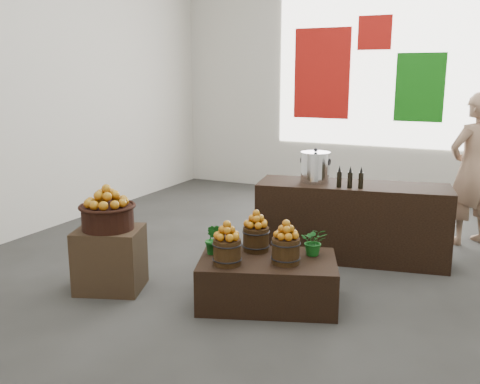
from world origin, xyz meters
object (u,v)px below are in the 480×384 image
at_px(stock_pot_left, 315,168).
at_px(shopper, 473,169).
at_px(wicker_basket, 108,218).
at_px(counter, 352,221).
at_px(display_table, 267,281).
at_px(crate, 110,259).

xyz_separation_m(stock_pot_left, shopper, (1.47, 1.15, -0.09)).
relative_size(wicker_basket, counter, 0.23).
xyz_separation_m(wicker_basket, counter, (1.74, 1.76, -0.27)).
relative_size(wicker_basket, display_table, 0.40).
bearing_deg(display_table, shopper, 40.34).
xyz_separation_m(wicker_basket, display_table, (1.39, 0.33, -0.47)).
bearing_deg(counter, display_table, -114.43).
bearing_deg(wicker_basket, stock_pot_left, 51.44).
relative_size(wicker_basket, stock_pot_left, 1.51).
height_order(counter, stock_pot_left, stock_pot_left).
bearing_deg(crate, counter, 45.45).
distance_m(stock_pot_left, shopper, 1.87).
height_order(crate, display_table, crate).
bearing_deg(stock_pot_left, counter, 10.74).
relative_size(counter, stock_pot_left, 6.47).
xyz_separation_m(wicker_basket, shopper, (2.81, 2.84, 0.19)).
relative_size(crate, display_table, 0.50).
xyz_separation_m(crate, display_table, (1.39, 0.33, -0.09)).
distance_m(wicker_basket, stock_pot_left, 2.18).
relative_size(display_table, stock_pot_left, 3.78).
bearing_deg(stock_pot_left, wicker_basket, -128.56).
xyz_separation_m(wicker_basket, stock_pot_left, (1.35, 1.69, 0.28)).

